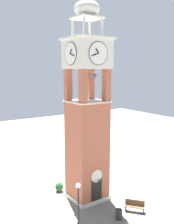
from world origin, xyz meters
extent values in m
plane|color=gray|center=(0.00, 0.00, 0.00)|extent=(80.00, 80.00, 0.00)
cube|color=#AD5B42|center=(0.00, 0.00, 4.39)|extent=(2.92, 2.92, 8.78)
cube|color=silver|center=(0.00, 0.00, 0.17)|extent=(3.12, 3.12, 0.35)
cube|color=black|center=(0.00, -1.47, 1.15)|extent=(1.10, 0.04, 2.20)
cylinder|color=silver|center=(0.00, -1.47, 2.55)|extent=(1.10, 0.04, 1.10)
cube|color=#AD5B42|center=(-1.18, -1.18, 10.19)|extent=(0.56, 0.56, 2.82)
cube|color=#AD5B42|center=(1.18, -1.18, 10.19)|extent=(0.56, 0.56, 2.82)
cube|color=#AD5B42|center=(-1.18, 1.18, 10.19)|extent=(0.56, 0.56, 2.82)
cube|color=#AD5B42|center=(1.18, 1.18, 10.19)|extent=(0.56, 0.56, 2.82)
cube|color=silver|center=(0.00, 0.00, 8.84)|extent=(3.08, 3.08, 0.12)
cone|color=#4C4C51|center=(0.66, -0.01, 10.92)|extent=(0.50, 0.50, 0.48)
cone|color=#4C4C51|center=(0.40, 0.52, 10.92)|extent=(0.58, 0.58, 0.54)
cone|color=#4C4C51|center=(-0.33, 0.56, 10.92)|extent=(0.53, 0.53, 0.45)
cone|color=#4C4C51|center=(-0.66, 0.04, 10.92)|extent=(0.44, 0.44, 0.42)
cone|color=#4C4C51|center=(-0.29, -0.59, 10.92)|extent=(0.39, 0.39, 0.48)
cone|color=#4C4C51|center=(0.41, -0.51, 10.92)|extent=(0.56, 0.56, 0.42)
cube|color=silver|center=(0.00, 0.00, 12.79)|extent=(3.16, 3.16, 2.39)
cylinder|color=white|center=(0.00, -1.60, 12.79)|extent=(1.82, 0.05, 1.82)
torus|color=black|center=(0.00, -1.60, 12.79)|extent=(1.84, 0.06, 1.84)
cube|color=black|center=(-0.14, -1.66, 12.97)|extent=(0.36, 0.03, 0.41)
cube|color=black|center=(-0.35, -1.66, 12.68)|extent=(0.71, 0.03, 0.27)
cylinder|color=white|center=(0.00, 1.60, 12.79)|extent=(1.82, 0.05, 1.82)
torus|color=black|center=(0.00, 1.60, 12.79)|extent=(1.84, 0.06, 1.84)
cube|color=black|center=(-0.14, 1.66, 12.97)|extent=(0.36, 0.03, 0.41)
cube|color=black|center=(-0.35, 1.66, 12.68)|extent=(0.71, 0.03, 0.27)
cylinder|color=white|center=(-1.60, 0.00, 12.79)|extent=(0.05, 1.82, 1.82)
torus|color=black|center=(-1.60, 0.00, 12.79)|extent=(0.06, 1.84, 1.84)
cube|color=black|center=(-1.66, -0.14, 12.97)|extent=(0.03, 0.36, 0.41)
cube|color=black|center=(-1.66, -0.35, 12.68)|extent=(0.03, 0.71, 0.27)
cylinder|color=white|center=(1.60, 0.00, 12.79)|extent=(0.05, 1.82, 1.82)
torus|color=black|center=(1.60, 0.00, 12.79)|extent=(0.06, 1.84, 1.84)
cube|color=black|center=(1.66, -0.14, 12.97)|extent=(0.03, 0.36, 0.41)
cube|color=black|center=(1.66, -0.35, 12.68)|extent=(0.03, 0.71, 0.27)
cube|color=silver|center=(0.00, 0.00, 14.07)|extent=(3.52, 3.52, 0.16)
cylinder|color=silver|center=(-0.87, -0.87, 14.89)|extent=(0.22, 0.22, 1.49)
cylinder|color=silver|center=(0.87, -0.87, 14.89)|extent=(0.22, 0.22, 1.49)
cylinder|color=silver|center=(-0.87, 0.87, 14.89)|extent=(0.22, 0.22, 1.49)
cylinder|color=silver|center=(0.87, 0.87, 14.89)|extent=(0.22, 0.22, 1.49)
cube|color=silver|center=(0.00, 0.00, 15.70)|extent=(2.18, 2.18, 0.12)
ellipsoid|color=silver|center=(0.00, 0.00, 16.43)|extent=(2.10, 2.10, 1.33)
cube|color=brown|center=(1.86, -4.21, 0.45)|extent=(1.36, 1.51, 0.06)
cube|color=brown|center=(2.00, -4.09, 0.73)|extent=(1.06, 1.26, 0.44)
cube|color=#2D2D33|center=(2.32, -4.76, 0.21)|extent=(0.36, 0.31, 0.42)
cube|color=#2D2D33|center=(1.40, -3.66, 0.21)|extent=(0.36, 0.31, 0.42)
cylinder|color=black|center=(-3.43, -3.97, 1.70)|extent=(0.12, 0.12, 3.40)
sphere|color=silver|center=(-3.43, -3.97, 3.58)|extent=(0.36, 0.36, 0.36)
cylinder|color=#2D2D33|center=(0.09, -4.28, 0.40)|extent=(0.52, 0.52, 0.80)
ellipsoid|color=#28562D|center=(-1.55, 2.46, 0.46)|extent=(0.77, 0.77, 0.92)
camera|label=1|loc=(-12.24, -18.05, 11.45)|focal=40.94mm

